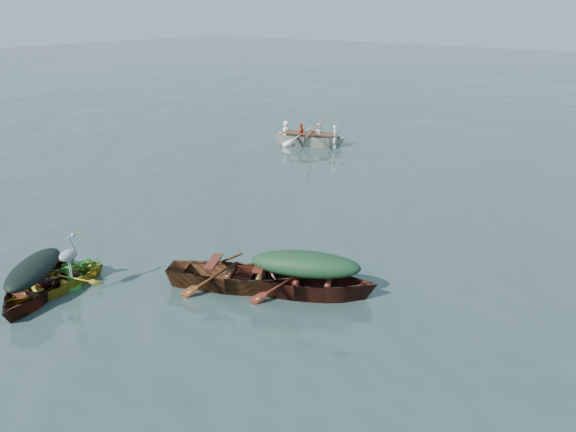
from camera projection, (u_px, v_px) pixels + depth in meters
name	position (u px, v px, depth m)	size (l,w,h in m)	color
ground	(229.00, 264.00, 12.84)	(140.00, 140.00, 0.00)	#314542
yellow_dinghy	(56.00, 291.00, 11.64)	(1.13, 2.62, 0.67)	yellow
dark_covered_boat	(38.00, 295.00, 11.47)	(1.29, 3.48, 0.85)	#44170F
green_tarp_boat	(305.00, 294.00, 11.49)	(1.26, 4.07, 0.93)	#531E13
open_wooden_boat	(238.00, 288.00, 11.75)	(1.29, 4.14, 0.95)	#583516
rowed_boat	(310.00, 145.00, 23.54)	(1.27, 4.22, 1.00)	white
dark_tarp_cover	(33.00, 267.00, 11.25)	(0.71, 1.91, 0.40)	black
green_tarp_cover	(305.00, 262.00, 11.23)	(0.70, 2.24, 0.52)	#173922
thwart_benches	(237.00, 267.00, 11.57)	(0.77, 2.07, 0.04)	#511B12
heron	(69.00, 261.00, 11.11)	(0.28, 0.40, 0.92)	#999DA2
dinghy_weeds	(75.00, 254.00, 11.83)	(0.70, 0.90, 0.60)	#1E7620
rowers	(310.00, 124.00, 23.23)	(1.14, 2.96, 0.76)	silver
oars	(310.00, 133.00, 23.35)	(2.60, 0.60, 0.06)	#A5653E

